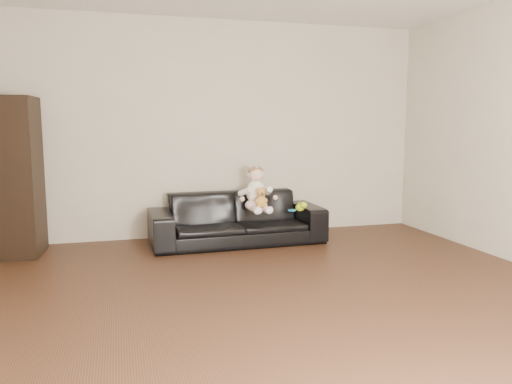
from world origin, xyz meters
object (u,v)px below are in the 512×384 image
object	(u,v)px
cabinet	(18,177)
toy_blue_disc	(292,210)
sofa	(237,218)
toy_green	(300,208)
teddy_bear	(261,198)
toy_rattle	(299,206)
baby	(256,192)

from	to	relation	value
cabinet	toy_blue_disc	xyz separation A→B (m)	(2.91, -0.29, -0.44)
sofa	toy_blue_disc	size ratio (longest dim) A/B	20.86
toy_blue_disc	cabinet	bearing A→B (deg)	174.26
sofa	toy_green	bearing A→B (deg)	-21.17
teddy_bear	toy_green	distance (m)	0.49
sofa	toy_blue_disc	distance (m)	0.64
toy_green	toy_rattle	xyz separation A→B (m)	(0.04, 0.13, -0.01)
cabinet	toy_rattle	bearing A→B (deg)	0.01
cabinet	toy_green	bearing A→B (deg)	-2.46
baby	sofa	bearing A→B (deg)	139.09
toy_green	toy_rattle	world-z (taller)	toy_green
sofa	baby	xyz separation A→B (m)	(0.20, -0.11, 0.32)
toy_green	teddy_bear	bearing A→B (deg)	-177.49
teddy_bear	toy_rattle	size ratio (longest dim) A/B	3.19
sofa	toy_rattle	distance (m)	0.74
sofa	toy_green	xyz separation A→B (m)	(0.68, -0.25, 0.13)
teddy_bear	toy_blue_disc	distance (m)	0.43
cabinet	baby	distance (m)	2.53
baby	toy_green	bearing A→B (deg)	-28.58
baby	toy_rattle	size ratio (longest dim) A/B	7.21
teddy_bear	toy_green	bearing A→B (deg)	-10.70
sofa	toy_green	world-z (taller)	sofa
sofa	teddy_bear	size ratio (longest dim) A/B	8.66
baby	cabinet	bearing A→B (deg)	162.57
toy_green	sofa	bearing A→B (deg)	160.19
sofa	teddy_bear	distance (m)	0.43
cabinet	teddy_bear	bearing A→B (deg)	-4.13
baby	teddy_bear	xyz separation A→B (m)	(0.01, -0.16, -0.05)
toy_rattle	baby	bearing A→B (deg)	179.00
teddy_bear	toy_blue_disc	size ratio (longest dim) A/B	2.41
baby	toy_rattle	distance (m)	0.55
teddy_bear	toy_blue_disc	xyz separation A→B (m)	(0.39, 0.07, -0.17)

